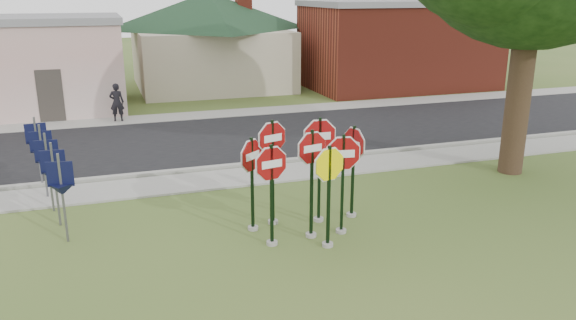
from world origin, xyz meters
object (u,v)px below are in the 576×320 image
object	(u,v)px
stop_sign_yellow	(329,185)
pedestrian	(117,102)
stop_sign_center	(312,170)
stop_sign_left	(271,182)

from	to	relation	value
stop_sign_yellow	pedestrian	xyz separation A→B (m)	(-3.73, 13.77, -0.55)
stop_sign_yellow	pedestrian	bearing A→B (deg)	105.17
stop_sign_center	stop_sign_left	distance (m)	0.96
stop_sign_center	pedestrian	distance (m)	13.68
stop_sign_yellow	pedestrian	world-z (taller)	stop_sign_yellow
stop_sign_center	pedestrian	bearing A→B (deg)	105.14
stop_sign_center	stop_sign_left	xyz separation A→B (m)	(-0.94, -0.12, -0.13)
stop_sign_left	pedestrian	bearing A→B (deg)	101.16
stop_sign_center	pedestrian	world-z (taller)	stop_sign_center
stop_sign_yellow	stop_sign_left	bearing A→B (deg)	157.63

